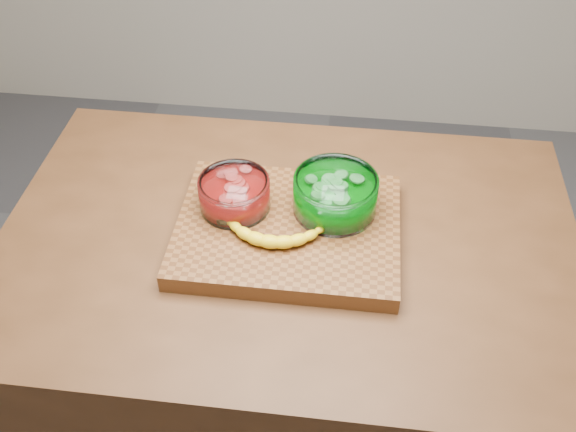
# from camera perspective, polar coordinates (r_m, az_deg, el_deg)

# --- Properties ---
(counter) EXTENTS (1.20, 0.80, 0.90)m
(counter) POSITION_cam_1_polar(r_m,az_deg,el_deg) (1.68, 0.00, -12.73)
(counter) COLOR #502F18
(counter) RESTS_ON ground
(cutting_board) EXTENTS (0.45, 0.35, 0.04)m
(cutting_board) POSITION_cam_1_polar(r_m,az_deg,el_deg) (1.31, 0.00, -1.27)
(cutting_board) COLOR brown
(cutting_board) RESTS_ON counter
(bowl_red) EXTENTS (0.15, 0.15, 0.07)m
(bowl_red) POSITION_cam_1_polar(r_m,az_deg,el_deg) (1.32, -4.78, 1.96)
(bowl_red) COLOR white
(bowl_red) RESTS_ON cutting_board
(bowl_green) EXTENTS (0.17, 0.17, 0.08)m
(bowl_green) POSITION_cam_1_polar(r_m,az_deg,el_deg) (1.30, 4.22, 1.88)
(bowl_green) COLOR white
(bowl_green) RESTS_ON cutting_board
(banana) EXTENTS (0.24, 0.11, 0.03)m
(banana) POSITION_cam_1_polar(r_m,az_deg,el_deg) (1.26, -1.35, -1.41)
(banana) COLOR yellow
(banana) RESTS_ON cutting_board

